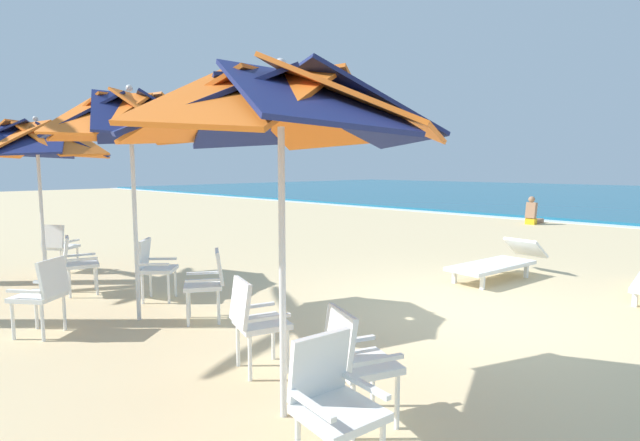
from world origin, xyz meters
name	(u,v)px	position (x,y,z in m)	size (l,w,h in m)	color
ground_plane	(462,315)	(0.00, 0.00, 0.00)	(80.00, 80.00, 0.00)	beige
beach_umbrella_0	(281,110)	(0.25, -3.20, 2.26)	(2.39, 2.39, 2.61)	silver
plastic_chair_0	(255,318)	(-0.54, -2.86, 0.50)	(0.56, 0.58, 0.87)	white
plastic_chair_1	(333,399)	(1.00, -3.46, 0.50)	(0.53, 0.50, 0.87)	white
plastic_chair_2	(355,358)	(0.70, -2.91, 0.50)	(0.57, 0.60, 0.87)	white
beach_umbrella_1	(131,120)	(-2.73, -2.95, 2.41)	(2.03, 2.03, 2.81)	silver
plastic_chair_3	(154,265)	(-3.42, -2.40, 0.50)	(0.63, 0.63, 0.87)	white
plastic_chair_4	(209,281)	(-2.10, -2.36, 0.50)	(0.61, 0.62, 0.87)	white
plastic_chair_5	(43,292)	(-2.95, -3.92, 0.50)	(0.63, 0.62, 0.87)	white
beach_umbrella_2	(37,141)	(-5.50, -3.21, 2.26)	(2.24, 2.24, 2.64)	silver
plastic_chair_6	(77,261)	(-4.52, -3.05, 0.50)	(0.55, 0.57, 0.87)	white
plastic_chair_7	(59,245)	(-6.34, -2.75, 0.50)	(0.62, 0.63, 0.87)	white
sun_lounger_1	(499,262)	(-0.56, 2.26, 0.28)	(0.90, 2.21, 0.62)	white
beachgoer_seated	(533,215)	(-3.13, 10.55, 0.29)	(0.30, 0.93, 0.92)	yellow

